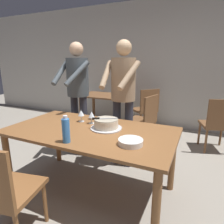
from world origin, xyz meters
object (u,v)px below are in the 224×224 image
Objects in this scene: person_standing_beside at (78,87)px; cake_on_platter at (106,124)px; plate_stack at (131,142)px; background_table at (104,102)px; wine_glass_near at (92,115)px; person_cutting_cake at (123,91)px; main_dining_table at (91,138)px; background_chair_2 at (218,123)px; wine_glass_far at (81,113)px; background_chair_1 at (144,118)px; cake_knife at (99,118)px; chair_near_side at (2,190)px; background_chair_0 at (146,108)px; water_bottle at (66,130)px.

cake_on_platter is at bearing -38.65° from person_standing_beside.
plate_stack reaches higher than background_table.
plate_stack is (0.38, -0.28, -0.03)m from cake_on_platter.
wine_glass_near is 0.08× the size of person_cutting_cake.
background_chair_2 reaches higher than main_dining_table.
plate_stack is at bearing -31.28° from wine_glass_near.
wine_glass_far is 2.23m from background_chair_2.
plate_stack is at bearing -78.28° from background_chair_1.
wine_glass_near is (-0.61, 0.37, 0.08)m from plate_stack.
wine_glass_far is (-0.38, 0.10, 0.05)m from cake_on_platter.
cake_on_platter is at bearing 28.82° from cake_knife.
person_standing_beside is (-0.74, 0.03, 0.00)m from person_cutting_cake.
chair_near_side is 1.00× the size of background_chair_0.
cake_knife is at bearing 77.47° from water_bottle.
cake_knife is 0.45m from water_bottle.
wine_glass_far is (-0.77, 0.38, 0.08)m from plate_stack.
background_chair_0 is (0.02, 2.64, -0.37)m from water_bottle.
person_standing_beside reaches higher than wine_glass_far.
chair_near_side is 3.14m from background_chair_0.
wine_glass_near is 0.16× the size of background_chair_2.
background_chair_0 is at bearing 67.22° from person_standing_beside.
main_dining_table is 1.99× the size of chair_near_side.
water_bottle is at bearing -68.89° from wine_glass_far.
plate_stack is at bearing 39.99° from chair_near_side.
main_dining_table is 1.04× the size of person_cutting_cake.
cake_knife is 0.27× the size of background_chair_0.
background_chair_1 reaches higher than cake_on_platter.
background_chair_2 is at bearing 58.29° from chair_near_side.
wine_glass_far is 2.11m from background_chair_0.
background_chair_1 reaches higher than wine_glass_far.
person_cutting_cake is 1.72× the size of background_table.
main_dining_table is 1.99× the size of background_chair_2.
person_cutting_cake is at bearing 56.15° from wine_glass_far.
person_standing_beside is at bearing 119.50° from water_bottle.
cake_knife is 0.99× the size of water_bottle.
main_dining_table is at bearing 71.74° from chair_near_side.
chair_near_side is (-0.19, -1.05, -0.36)m from wine_glass_near.
wine_glass_far is 1.12m from chair_near_side.
person_standing_beside is 1.91× the size of background_chair_0.
background_chair_2 is at bearing 54.26° from cake_on_platter.
wine_glass_far is 0.64m from person_cutting_cake.
chair_near_side is (-0.36, -0.93, -0.37)m from cake_knife.
cake_on_platter is 1.38× the size of cake_knife.
cake_knife reaches higher than main_dining_table.
plate_stack reaches higher than main_dining_table.
water_bottle is 1.10m from person_cutting_cake.
person_standing_beside reaches higher than background_table.
person_cutting_cake is 1.91× the size of background_chair_1.
main_dining_table is at bearing -141.11° from cake_knife.
wine_glass_near is (-0.23, 0.09, 0.05)m from cake_on_platter.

